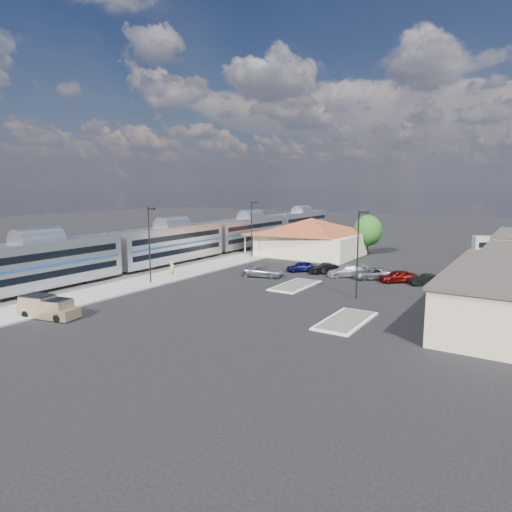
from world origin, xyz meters
The scene contains 22 objects.
ground centered at (0.00, 0.00, 0.00)m, with size 280.00×280.00×0.00m, color black.
railbed centered at (-21.00, 8.00, 0.06)m, with size 16.00×100.00×0.12m, color #4C4944.
platform centered at (-12.00, 6.00, 0.09)m, with size 5.50×92.00×0.18m, color gray.
passenger_train centered at (-18.00, 5.57, 2.87)m, with size 3.00×104.00×5.55m.
freight_cars centered at (-24.00, 2.48, 1.93)m, with size 2.80×46.00×4.00m.
station_depot centered at (-4.56, 24.00, 3.13)m, with size 18.35×12.24×6.20m.
traffic_island_south centered at (4.00, 2.00, 0.10)m, with size 3.30×7.50×0.21m.
traffic_island_north centered at (14.00, -8.00, 0.10)m, with size 3.30×7.50×0.21m.
lamp_plat_s centered at (-10.90, -6.00, 5.34)m, with size 1.08×0.25×9.00m.
lamp_plat_n centered at (-10.90, 16.00, 5.34)m, with size 1.08×0.25×9.00m.
lamp_lot centered at (12.10, 0.00, 5.34)m, with size 1.08×0.25×9.00m.
tree_depot centered at (3.00, 30.00, 4.02)m, with size 4.71×4.71×6.63m.
pickup_truck centered at (-8.50, -20.78, 0.89)m, with size 5.71×3.07×1.87m.
suv centered at (-2.03, 4.66, 0.72)m, with size 2.38×5.16×1.43m, color #A8ACB1.
person_a centered at (-11.54, -1.57, 1.03)m, with size 0.62×0.41×1.71m, color gold.
person_b centered at (-12.27, -1.12, 1.04)m, with size 0.83×0.65×1.71m, color silver.
parked_car_a centered at (0.60, 10.35, 0.71)m, with size 1.67×4.15×1.41m, color #0C0E3C.
parked_car_b centered at (3.80, 10.65, 0.71)m, with size 1.51×4.32×1.42m, color black.
parked_car_c centered at (7.00, 10.35, 0.74)m, with size 2.08×5.13×1.49m, color silver.
parked_car_d centered at (10.20, 10.65, 0.70)m, with size 2.34×5.07×1.41m, color gray.
parked_car_e centered at (13.40, 10.35, 0.75)m, with size 1.78×4.43×1.51m, color maroon.
parked_car_f centered at (16.60, 10.65, 0.64)m, with size 1.36×3.90×1.29m, color black.
Camera 1 is at (27.54, -43.84, 11.56)m, focal length 32.00 mm.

